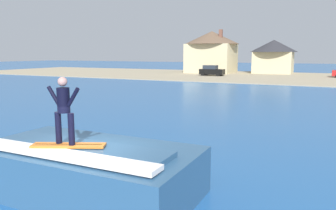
# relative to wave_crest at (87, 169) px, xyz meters

# --- Properties ---
(ground_plane) EXTENTS (260.00, 260.00, 0.00)m
(ground_plane) POSITION_rel_wave_crest_xyz_m (0.17, -0.13, -0.68)
(ground_plane) COLOR #245C9C
(wave_crest) EXTENTS (6.05, 3.18, 1.45)m
(wave_crest) POSITION_rel_wave_crest_xyz_m (0.00, 0.00, 0.00)
(wave_crest) COLOR #2E567C
(wave_crest) RESTS_ON ground_plane
(surfboard) EXTENTS (1.89, 1.14, 0.06)m
(surfboard) POSITION_rel_wave_crest_xyz_m (-0.13, -0.53, 0.80)
(surfboard) COLOR orange
(surfboard) RESTS_ON wave_crest
(surfer) EXTENTS (1.04, 0.32, 1.74)m
(surfer) POSITION_rel_wave_crest_xyz_m (-0.22, -0.54, 1.80)
(surfer) COLOR black
(surfer) RESTS_ON surfboard
(shoreline_bank) EXTENTS (120.00, 27.55, 0.11)m
(shoreline_bank) POSITION_rel_wave_crest_xyz_m (0.17, 48.80, -0.63)
(shoreline_bank) COLOR tan
(shoreline_bank) RESTS_ON ground_plane
(car_near_shore) EXTENTS (4.03, 2.12, 1.86)m
(car_near_shore) POSITION_rel_wave_crest_xyz_m (-11.73, 46.66, 0.26)
(car_near_shore) COLOR black
(car_near_shore) RESTS_ON ground_plane
(house_with_chimney) EXTENTS (10.44, 10.44, 8.18)m
(house_with_chimney) POSITION_rel_wave_crest_xyz_m (-14.58, 55.04, 3.78)
(house_with_chimney) COLOR beige
(house_with_chimney) RESTS_ON ground_plane
(house_small_cottage) EXTENTS (8.55, 8.55, 6.29)m
(house_small_cottage) POSITION_rel_wave_crest_xyz_m (-3.47, 57.96, 2.99)
(house_small_cottage) COLOR beige
(house_small_cottage) RESTS_ON ground_plane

